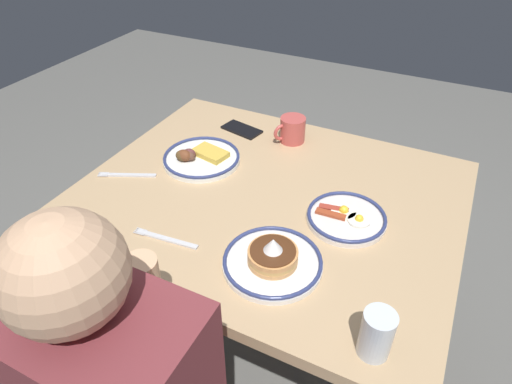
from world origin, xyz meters
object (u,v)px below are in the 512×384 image
Objects in this scene: plate_center_pancakes at (200,158)px; drinking_glass at (376,336)px; cell_phone at (242,130)px; fork_near at (165,239)px; plate_near_main at (346,217)px; plate_far_companion at (273,260)px; fork_far at (127,175)px; coffee_mug at (292,129)px.

drinking_glass is (-0.68, 0.44, 0.03)m from plate_center_pancakes.
plate_center_pancakes is 2.27× the size of drinking_glass.
cell_phone reaches higher than fork_near.
fork_near is (0.40, 0.28, -0.01)m from plate_near_main.
plate_far_companion is 0.31m from drinking_glass.
plate_far_companion reaches higher than cell_phone.
fork_far is at bearing -14.42° from plate_far_companion.
plate_center_pancakes is 1.03× the size of plate_far_companion.
coffee_mug reaches higher than cell_phone.
drinking_glass is (-0.28, 0.12, 0.03)m from plate_far_companion.
plate_center_pancakes is at bearing -8.62° from plate_near_main.
drinking_glass reaches higher than plate_far_companion.
plate_far_companion is 0.59m from fork_far.
plate_near_main is 1.17× the size of fork_near.
fork_near is at bearing -8.43° from drinking_glass.
coffee_mug is (0.30, -0.33, 0.03)m from plate_near_main.
coffee_mug is (-0.22, -0.26, 0.03)m from plate_center_pancakes.
fork_near is at bearing 80.73° from coffee_mug.
plate_center_pancakes is at bearing 49.82° from coffee_mug.
fork_far is (0.85, -0.27, -0.05)m from drinking_glass.
plate_near_main is at bearing -114.88° from plate_far_companion.
coffee_mug is 0.63m from fork_near.
plate_near_main is at bearing 158.99° from cell_phone.
plate_near_main is 0.52m from plate_center_pancakes.
plate_near_main is at bearing 132.01° from coffee_mug.
plate_near_main reaches higher than fork_near.
drinking_glass is at bearing 147.04° from plate_center_pancakes.
cell_phone is 0.83× the size of fork_far.
cell_phone is at bearing -95.89° from plate_center_pancakes.
cell_phone is at bearing 3.94° from coffee_mug.
drinking_glass is 0.58m from fork_near.
plate_center_pancakes is at bearing -38.23° from plate_far_companion.
drinking_glass is 0.64× the size of fork_far.
coffee_mug is at bearing -56.22° from drinking_glass.
plate_far_companion is 2.21× the size of drinking_glass.
coffee_mug is 0.75× the size of cell_phone.
fork_far is (0.28, -0.19, 0.00)m from fork_near.
fork_near is at bearing 146.34° from fork_far.
cell_phone is at bearing -81.44° from fork_near.
drinking_glass is 0.95m from cell_phone.
drinking_glass reaches higher than fork_far.
plate_center_pancakes reaches higher than fork_far.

